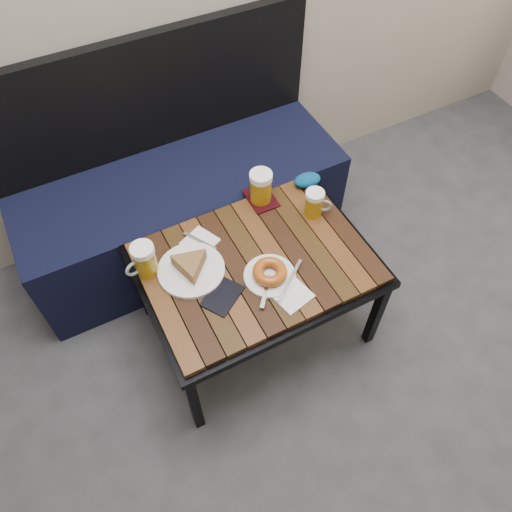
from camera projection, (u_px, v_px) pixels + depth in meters
name	position (u px, v px, depth m)	size (l,w,h in m)	color
bench	(181.00, 201.00, 2.24)	(1.40, 0.50, 0.95)	black
cafe_table	(256.00, 268.00, 1.83)	(0.84, 0.62, 0.47)	black
beer_mug_left	(144.00, 260.00, 1.72)	(0.13, 0.09, 0.13)	#A0740C
beer_mug_centre	(261.00, 187.00, 1.92)	(0.13, 0.12, 0.14)	#A0740C
beer_mug_right	(315.00, 203.00, 1.88)	(0.11, 0.09, 0.12)	#A0740C
plate_pie	(191.00, 267.00, 1.75)	(0.24, 0.24, 0.07)	white
plate_bagel	(270.00, 274.00, 1.74)	(0.23, 0.21, 0.05)	white
napkin_left	(200.00, 242.00, 1.84)	(0.15, 0.15, 0.01)	white
napkin_right	(293.00, 296.00, 1.70)	(0.14, 0.12, 0.01)	white
passport_navy	(222.00, 296.00, 1.70)	(0.10, 0.14, 0.01)	black
passport_burgundy	(261.00, 198.00, 1.97)	(0.10, 0.14, 0.01)	black
knit_pouch	(307.00, 180.00, 2.00)	(0.11, 0.07, 0.05)	navy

